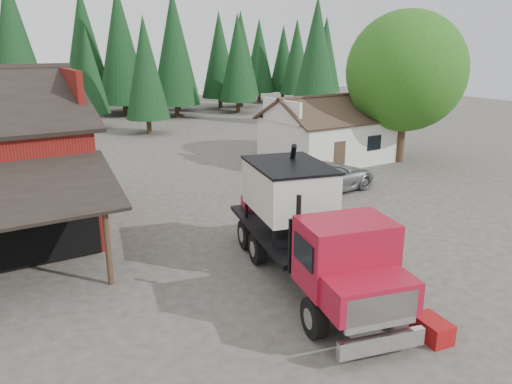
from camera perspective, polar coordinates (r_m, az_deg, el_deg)
ground at (r=18.67m, az=2.58°, el=-8.82°), size 120.00×120.00×0.00m
farmhouse at (r=35.66m, az=8.22°, el=6.24°), size 8.60×6.42×4.65m
deciduous_tree at (r=35.77m, az=16.78°, el=12.60°), size 8.00×8.00×10.20m
conifer_backdrop at (r=57.27m, az=-21.95°, el=7.44°), size 76.00×16.00×16.00m
near_pine_b at (r=46.61m, az=-12.52°, el=13.68°), size 3.96×3.96×10.40m
near_pine_c at (r=50.87m, az=6.91°, el=15.30°), size 4.84×4.84×12.40m
near_pine_d at (r=48.21m, az=-25.93°, el=14.33°), size 5.28×5.28×13.40m
feed_truck at (r=17.09m, az=5.83°, el=-3.79°), size 4.90×10.22×4.46m
silver_car at (r=28.23m, az=8.04°, el=1.81°), size 6.55×3.66×1.73m
equip_box at (r=15.39m, az=19.48°, el=-14.57°), size 0.85×1.19×0.60m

